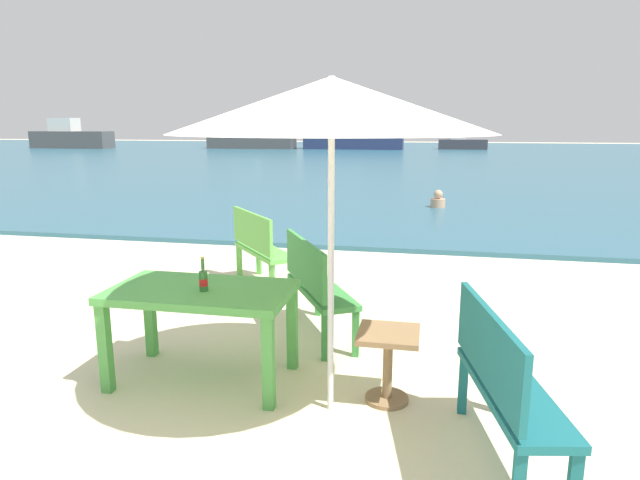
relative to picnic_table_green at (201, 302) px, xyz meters
name	(u,v)px	position (x,y,z in m)	size (l,w,h in m)	color
ground_plane	(292,412)	(0.81, -0.35, -0.65)	(120.00, 120.00, 0.00)	beige
sea_water	(416,157)	(0.81, 29.65, -0.61)	(120.00, 50.00, 0.08)	#2D6075
picnic_table_green	(201,302)	(0.00, 0.00, 0.00)	(1.40, 0.80, 0.76)	#4C9E47
beer_bottle_amber	(203,279)	(0.05, -0.06, 0.20)	(0.07, 0.07, 0.26)	#2D662D
patio_umbrella	(332,106)	(1.07, -0.25, 1.47)	(2.10, 2.10, 2.30)	silver
side_table_wood	(388,356)	(1.46, -0.06, -0.30)	(0.44, 0.44, 0.54)	olive
bench_teal_center	(502,377)	(2.17, -0.65, -0.11)	(0.59, 1.25, 0.95)	#196066
bench_green_left	(259,245)	(-0.33, 2.50, -0.11)	(1.04, 1.15, 0.95)	#60B24C
bench_green_right	(314,282)	(0.67, 1.05, -0.11)	(0.90, 1.22, 0.95)	#3D8C42
swimmer_person	(438,200)	(1.91, 9.17, -0.41)	(0.34, 0.34, 0.41)	tan
boat_cargo_ship	(462,143)	(3.98, 39.47, -0.10)	(3.60, 0.98, 1.31)	#38383F
boat_fishing_trawler	(250,137)	(-12.33, 37.74, 0.32)	(6.84, 1.86, 2.49)	#4C4C4C
boat_sailboat	(352,136)	(-4.29, 38.29, 0.42)	(7.56, 2.06, 2.75)	navy
boat_tanker	(71,137)	(-26.60, 35.41, 0.28)	(6.49, 1.77, 2.36)	#4C4C4C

